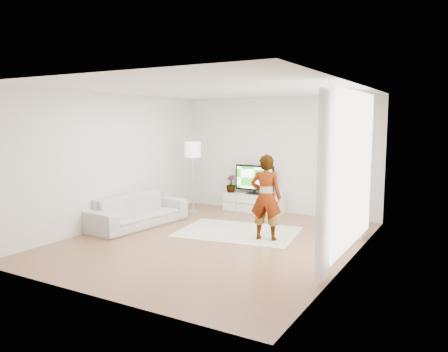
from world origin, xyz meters
The scene contains 17 objects.
floor centered at (0.00, 0.00, 0.00)m, with size 6.00×6.00×0.00m, color #996545.
ceiling centered at (0.00, 0.00, 2.80)m, with size 6.00×6.00×0.00m, color white.
wall_left centered at (-2.50, 0.00, 1.40)m, with size 0.02×6.00×2.80m, color silver.
wall_right centered at (2.50, 0.00, 1.40)m, with size 0.02×6.00×2.80m, color silver.
wall_back centered at (0.00, 3.00, 1.40)m, with size 5.00×0.02×2.80m, color silver.
wall_front centered at (0.00, -3.00, 1.40)m, with size 5.00×0.02×2.80m, color silver.
window centered at (2.48, 0.30, 1.45)m, with size 0.01×2.60×2.50m, color white.
curtain_near centered at (2.40, -1.00, 1.35)m, with size 0.04×0.70×2.60m, color white.
curtain_far centered at (2.40, 1.60, 1.35)m, with size 0.04×0.70×2.60m, color white.
media_console centered at (-0.51, 2.76, 0.22)m, with size 1.53×0.44×0.43m.
television centered at (-0.51, 2.79, 0.82)m, with size 1.03×0.20×0.72m.
game_console centered at (0.16, 2.76, 0.55)m, with size 0.06×0.18×0.25m.
potted_plant centered at (-1.16, 2.77, 0.65)m, with size 0.24×0.24×0.43m, color #3F7238.
rug centered at (0.09, 0.78, 0.01)m, with size 2.33×1.68×0.01m, color beige.
player centered at (0.81, 0.54, 0.81)m, with size 0.59×0.38×1.61m, color #334772.
sofa centered at (-2.01, 0.19, 0.33)m, with size 2.27×0.89×0.66m, color beige.
floor_lamp centered at (-1.77, 1.97, 1.46)m, with size 0.38×0.38×1.73m.
Camera 1 is at (4.12, -6.81, 2.23)m, focal length 35.00 mm.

